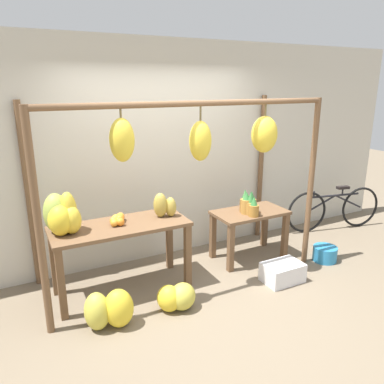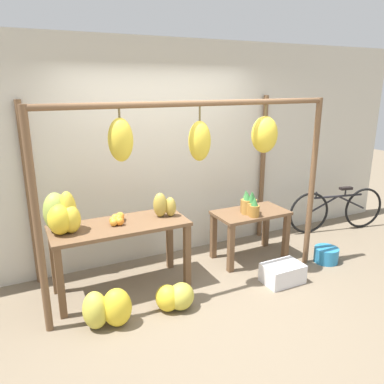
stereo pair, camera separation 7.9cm
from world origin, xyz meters
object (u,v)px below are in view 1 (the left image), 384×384
Objects in this scene: orange_pile at (118,220)px; papaya_pile at (164,206)px; banana_pile_ground_left at (109,310)px; blue_bucket at (325,254)px; pineapple_cluster at (249,204)px; parked_bicycle at (334,209)px; fruit_crate_white at (282,272)px; banana_pile_ground_right at (177,297)px; banana_pile_on_table at (63,216)px.

papaya_pile is at bearing -3.63° from orange_pile.
blue_bucket is (2.92, 0.09, -0.10)m from banana_pile_ground_left.
pineapple_cluster reaches higher than parked_bicycle.
fruit_crate_white is at bearing -29.52° from papaya_pile.
banana_pile_ground_right is 1.67× the size of papaya_pile.
banana_pile_ground_right is (0.38, -0.67, -0.70)m from orange_pile.
banana_pile_on_table is 0.91× the size of fruit_crate_white.
banana_pile_on_table is 0.86× the size of banana_pile_ground_right.
parked_bicycle is 5.49× the size of papaya_pile.
banana_pile_on_table is at bearing 162.77° from fruit_crate_white.
orange_pile is 0.96m from banana_pile_ground_left.
pineapple_cluster is at bearing -1.83° from papaya_pile.
banana_pile_ground_left is 1.64× the size of blue_bucket.
blue_bucket is at bearing -9.88° from banana_pile_on_table.
parked_bicycle is at bearing 4.50° from papaya_pile.
blue_bucket is (3.17, -0.55, -0.88)m from banana_pile_on_table.
banana_pile_on_table is at bearing 178.36° from papaya_pile.
blue_bucket is 0.19× the size of parked_bicycle.
pineapple_cluster is at bearing 94.55° from fruit_crate_white.
blue_bucket is at bearing -27.96° from pineapple_cluster.
orange_pile reaches higher than banana_pile_ground_left.
orange_pile is 1.04m from banana_pile_ground_right.
pineapple_cluster is at bearing -1.74° from banana_pile_on_table.
blue_bucket is at bearing 1.79° from banana_pile_ground_left.
orange_pile reaches higher than parked_bicycle.
banana_pile_ground_right is 1.36m from fruit_crate_white.
fruit_crate_white is 0.87m from blue_bucket.
fruit_crate_white is at bearing -2.05° from banana_pile_ground_left.
banana_pile_ground_right is (0.95, -0.67, -0.84)m from banana_pile_on_table.
orange_pile is at bearing 176.37° from papaya_pile.
papaya_pile is at bearing -1.64° from banana_pile_on_table.
banana_pile_on_table is at bearing -177.13° from parked_bicycle.
parked_bicycle is (0.95, 0.76, 0.25)m from blue_bucket.
blue_bucket is 1.24m from parked_bicycle.
orange_pile is 2.76m from blue_bucket.
parked_bicycle is at bearing 26.96° from fruit_crate_white.
pineapple_cluster reaches higher than banana_pile_ground_left.
parked_bicycle is 3.09m from papaya_pile.
banana_pile_on_table is at bearing 111.24° from banana_pile_ground_left.
pineapple_cluster is (1.69, -0.07, -0.06)m from orange_pile.
banana_pile_on_table is at bearing -179.74° from orange_pile.
pineapple_cluster is at bearing 15.96° from banana_pile_ground_left.
banana_pile_ground_left is 1.04× the size of banana_pile_ground_right.
fruit_crate_white is 2.05m from parked_bicycle.
papaya_pile is at bearing 165.88° from blue_bucket.
fruit_crate_white is (0.05, -0.65, -0.66)m from pineapple_cluster.
orange_pile is 0.54m from papaya_pile.
banana_pile_ground_left is 2.92m from blue_bucket.
banana_pile_on_table is 0.58m from orange_pile.
pineapple_cluster is at bearing -171.61° from parked_bicycle.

